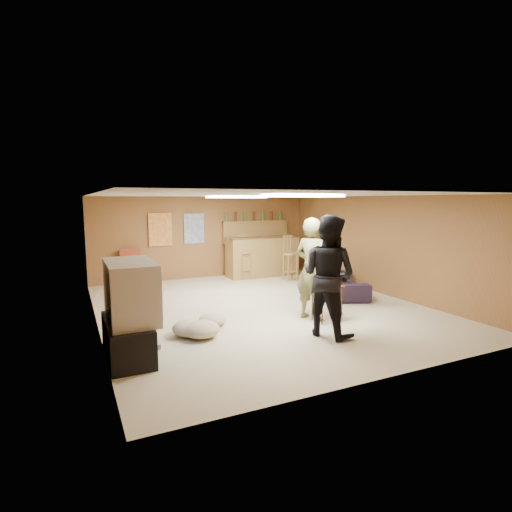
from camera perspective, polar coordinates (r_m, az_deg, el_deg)
name	(u,v)px	position (r m, az deg, el deg)	size (l,w,h in m)	color
ground	(260,307)	(7.96, 0.62, -7.33)	(7.00, 7.00, 0.00)	#BDB290
ceiling	(260,195)	(7.68, 0.64, 8.71)	(6.00, 7.00, 0.02)	silver
wall_back	(204,237)	(10.98, -7.37, 2.67)	(6.00, 0.02, 2.20)	brown
wall_front	(392,287)	(4.89, 18.90, -4.26)	(6.00, 0.02, 2.20)	brown
wall_left	(94,262)	(6.99, -22.08, -0.84)	(0.02, 7.00, 2.20)	brown
wall_right	(380,245)	(9.44, 17.25, 1.52)	(0.02, 7.00, 2.20)	brown
tv_stand	(127,339)	(5.75, -17.90, -11.18)	(0.55, 1.30, 0.50)	black
dvd_box	(144,343)	(5.81, -15.66, -11.93)	(0.35, 0.50, 0.08)	#B2B2B7
tv_body	(131,291)	(5.59, -17.47, -4.80)	(0.60, 1.10, 0.80)	#B2B2B7
tv_screen	(154,289)	(5.63, -14.34, -4.58)	(0.02, 0.95, 0.65)	navy
bar_counter	(263,256)	(11.10, 0.94, -0.07)	(2.00, 0.60, 1.10)	olive
bar_lip	(267,238)	(10.81, 1.54, 2.65)	(2.10, 0.12, 0.05)	#432915
bar_shelf	(256,222)	(11.41, -0.05, 4.94)	(2.00, 0.18, 0.05)	olive
bar_backing	(255,232)	(11.45, -0.09, 3.45)	(2.00, 0.14, 0.60)	olive
poster_left	(160,230)	(10.62, -13.52, 3.69)	(0.60, 0.03, 0.85)	#BF3F26
poster_right	(194,229)	(10.84, -8.85, 3.90)	(0.55, 0.03, 0.80)	#334C99
folding_chair_stack	(131,267)	(10.43, -17.48, -1.51)	(0.50, 0.14, 0.90)	maroon
ceiling_panel_front	(302,196)	(6.37, 6.62, 8.55)	(1.20, 0.60, 0.04)	white
ceiling_panel_back	(236,197)	(8.78, -2.82, 8.41)	(1.20, 0.60, 0.04)	white
person_olive	(312,269)	(7.07, 7.97, -1.85)	(0.66, 0.43, 1.81)	olive
person_black	(328,276)	(6.28, 10.26, -2.79)	(0.91, 0.71, 1.88)	black
sofa	(342,281)	(9.27, 12.24, -3.56)	(1.91, 0.75, 0.56)	black
tray_table	(327,303)	(7.12, 10.09, -6.66)	(0.49, 0.39, 0.63)	#432915
cup_red_near	(321,282)	(7.03, 9.23, -3.75)	(0.08, 0.08, 0.11)	#AC0B17
cup_red_far	(333,283)	(7.00, 10.95, -3.79)	(0.09, 0.09, 0.12)	#AC0B17
cup_blue	(331,280)	(7.23, 10.64, -3.42)	(0.09, 0.09, 0.12)	navy
bar_stool_left	(244,255)	(10.65, -1.68, 0.10)	(0.41, 0.41, 1.29)	olive
bar_stool_right	(290,259)	(10.50, 4.90, -0.40)	(0.37, 0.37, 1.16)	olive
cushion_near_tv	(201,329)	(6.30, -7.82, -10.33)	(0.57, 0.57, 0.26)	tan
cushion_mid	(213,319)	(6.86, -6.21, -8.99)	(0.47, 0.47, 0.21)	tan
cushion_far	(189,328)	(6.42, -9.50, -10.11)	(0.54, 0.54, 0.24)	tan
bottle_row	(254,216)	(11.36, -0.28, 5.71)	(1.76, 0.08, 0.26)	#3F7233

